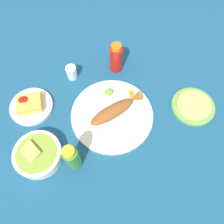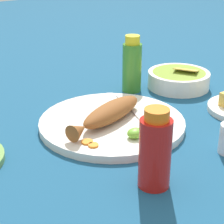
# 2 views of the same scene
# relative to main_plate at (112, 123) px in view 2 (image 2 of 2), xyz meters

# --- Properties ---
(ground_plane) EXTENTS (4.00, 4.00, 0.00)m
(ground_plane) POSITION_rel_main_plate_xyz_m (0.00, 0.00, -0.01)
(ground_plane) COLOR navy
(main_plate) EXTENTS (0.35, 0.35, 0.02)m
(main_plate) POSITION_rel_main_plate_xyz_m (0.00, 0.00, 0.00)
(main_plate) COLOR silver
(main_plate) RESTS_ON ground_plane
(fried_fish) EXTENTS (0.25, 0.14, 0.04)m
(fried_fish) POSITION_rel_main_plate_xyz_m (-0.01, -0.01, 0.03)
(fried_fish) COLOR brown
(fried_fish) RESTS_ON main_plate
(fork_near) EXTENTS (0.11, 0.17, 0.00)m
(fork_near) POSITION_rel_main_plate_xyz_m (0.05, 0.08, 0.01)
(fork_near) COLOR silver
(fork_near) RESTS_ON main_plate
(fork_far) EXTENTS (0.06, 0.18, 0.00)m
(fork_far) POSITION_rel_main_plate_xyz_m (0.08, 0.04, 0.01)
(fork_far) COLOR silver
(fork_far) RESTS_ON main_plate
(carrot_slice_near) EXTENTS (0.02, 0.02, 0.00)m
(carrot_slice_near) POSITION_rel_main_plate_xyz_m (-0.10, -0.09, 0.01)
(carrot_slice_near) COLOR orange
(carrot_slice_near) RESTS_ON main_plate
(carrot_slice_mid) EXTENTS (0.03, 0.03, 0.00)m
(carrot_slice_mid) POSITION_rel_main_plate_xyz_m (-0.11, -0.07, 0.01)
(carrot_slice_mid) COLOR orange
(carrot_slice_mid) RESTS_ON main_plate
(lime_wedge_main) EXTENTS (0.04, 0.03, 0.02)m
(lime_wedge_main) POSITION_rel_main_plate_xyz_m (-0.01, -0.10, 0.02)
(lime_wedge_main) COLOR #6BB233
(lime_wedge_main) RESTS_ON main_plate
(hot_sauce_bottle_red) EXTENTS (0.06, 0.06, 0.15)m
(hot_sauce_bottle_red) POSITION_rel_main_plate_xyz_m (-0.07, -0.25, 0.06)
(hot_sauce_bottle_red) COLOR #B21914
(hot_sauce_bottle_red) RESTS_ON ground_plane
(hot_sauce_bottle_green) EXTENTS (0.06, 0.06, 0.16)m
(hot_sauce_bottle_green) POSITION_rel_main_plate_xyz_m (0.18, 0.17, 0.07)
(hot_sauce_bottle_green) COLOR #3D8428
(hot_sauce_bottle_green) RESTS_ON ground_plane
(guacamole_bowl) EXTENTS (0.18, 0.18, 0.06)m
(guacamole_bowl) POSITION_rel_main_plate_xyz_m (0.31, 0.12, 0.02)
(guacamole_bowl) COLOR white
(guacamole_bowl) RESTS_ON ground_plane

